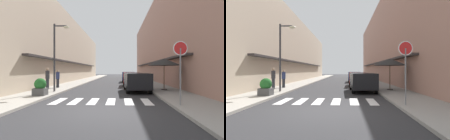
% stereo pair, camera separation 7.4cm
% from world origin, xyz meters
% --- Properties ---
extents(ground_plane, '(113.97, 113.97, 0.00)m').
position_xyz_m(ground_plane, '(0.00, 20.72, 0.00)').
color(ground_plane, '#2B2B2D').
extents(sidewalk_left, '(2.63, 72.53, 0.12)m').
position_xyz_m(sidewalk_left, '(-4.62, 20.72, 0.06)').
color(sidewalk_left, '#9E998E').
rests_on(sidewalk_left, ground_plane).
extents(sidewalk_right, '(2.63, 72.53, 0.12)m').
position_xyz_m(sidewalk_right, '(4.62, 20.72, 0.06)').
color(sidewalk_right, gray).
rests_on(sidewalk_right, ground_plane).
extents(building_row_left, '(5.50, 48.62, 9.36)m').
position_xyz_m(building_row_left, '(-8.43, 22.31, 4.68)').
color(building_row_left, '#C6B299').
rests_on(building_row_left, ground_plane).
extents(building_row_right, '(5.50, 48.62, 11.96)m').
position_xyz_m(building_row_right, '(8.43, 22.31, 5.98)').
color(building_row_right, '#A87A6B').
rests_on(building_row_right, ground_plane).
extents(crosswalk, '(5.20, 2.20, 0.01)m').
position_xyz_m(crosswalk, '(-0.00, 2.43, 0.01)').
color(crosswalk, silver).
rests_on(crosswalk, ground_plane).
extents(parked_car_near, '(1.92, 4.40, 1.47)m').
position_xyz_m(parked_car_near, '(2.25, 7.14, 0.92)').
color(parked_car_near, black).
rests_on(parked_car_near, ground_plane).
extents(parked_car_mid, '(1.94, 4.30, 1.47)m').
position_xyz_m(parked_car_mid, '(2.25, 12.95, 0.92)').
color(parked_car_mid, maroon).
rests_on(parked_car_mid, ground_plane).
extents(parked_car_far, '(1.92, 4.34, 1.47)m').
position_xyz_m(parked_car_far, '(2.25, 19.88, 0.92)').
color(parked_car_far, navy).
rests_on(parked_car_far, ground_plane).
extents(round_street_sign, '(0.65, 0.07, 2.86)m').
position_xyz_m(round_street_sign, '(3.65, 0.83, 2.31)').
color(round_street_sign, slate).
rests_on(round_street_sign, sidewalk_right).
extents(street_lamp, '(1.19, 0.28, 5.00)m').
position_xyz_m(street_lamp, '(-3.69, 6.11, 3.20)').
color(street_lamp, '#38383D').
rests_on(street_lamp, sidewalk_left).
extents(cafe_umbrella, '(2.66, 2.66, 2.51)m').
position_xyz_m(cafe_umbrella, '(4.52, 7.63, 2.34)').
color(cafe_umbrella, '#262626').
rests_on(cafe_umbrella, sidewalk_right).
extents(planter_corner, '(0.75, 0.75, 1.06)m').
position_xyz_m(planter_corner, '(-4.02, 3.93, 0.63)').
color(planter_corner, '#4C4C4C').
rests_on(planter_corner, sidewalk_left).
extents(pedestrian_walking_near, '(0.34, 0.34, 1.76)m').
position_xyz_m(pedestrian_walking_near, '(-5.15, 8.03, 1.05)').
color(pedestrian_walking_near, '#282B33').
rests_on(pedestrian_walking_near, sidewalk_left).
extents(pedestrian_walking_far, '(0.34, 0.34, 1.61)m').
position_xyz_m(pedestrian_walking_far, '(-4.66, 9.19, 0.96)').
color(pedestrian_walking_far, '#282B33').
rests_on(pedestrian_walking_far, sidewalk_left).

